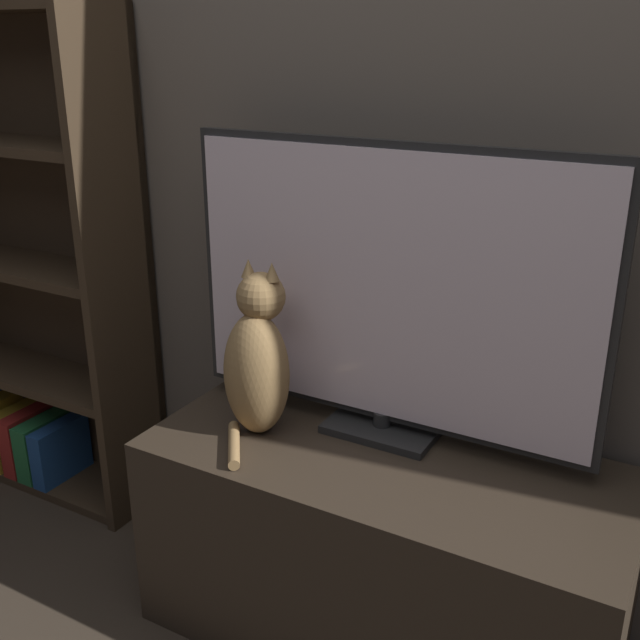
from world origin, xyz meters
name	(u,v)px	position (x,y,z in m)	size (l,w,h in m)	color
wall_back	(447,116)	(0.00, 1.22, 1.30)	(4.80, 0.05, 2.60)	#60564C
tv_stand	(380,551)	(0.00, 0.92, 0.27)	(1.17, 0.51, 0.54)	#33281E
tv	(387,294)	(-0.06, 1.04, 0.90)	(1.05, 0.17, 0.73)	black
cat	(258,361)	(-0.33, 0.90, 0.73)	(0.17, 0.29, 0.44)	#997547
bookshelf	(33,291)	(-1.37, 1.09, 0.68)	(0.86, 0.28, 1.57)	#3D2D1E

